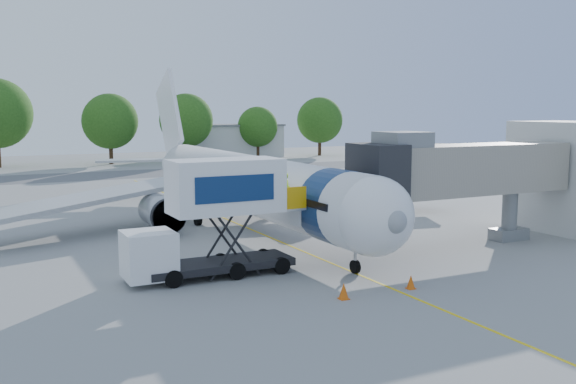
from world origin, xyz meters
name	(u,v)px	position (x,y,z in m)	size (l,w,h in m)	color
ground	(271,238)	(0.00, 0.00, 0.00)	(160.00, 160.00, 0.00)	gray
guidance_line	(271,238)	(0.00, 0.00, 0.01)	(0.15, 70.00, 0.01)	yellow
taxiway_strip	(120,175)	(0.00, 42.00, 0.00)	(120.00, 10.00, 0.01)	#59595B
aircraft	(244,183)	(0.00, 4.12, 2.95)	(34.17, 37.73, 11.35)	white
jet_bridge	(452,171)	(7.99, -7.00, 4.34)	(13.90, 3.20, 6.60)	gray
catering_hiloader	(212,219)	(-6.27, -7.00, 2.76)	(8.50, 2.44, 5.50)	black
ground_tug	(537,301)	(2.42, -18.24, 0.69)	(3.49, 2.14, 1.31)	white
safety_cone_a	(344,291)	(-2.71, -12.85, 0.33)	(0.44, 0.44, 0.69)	#DC550B
safety_cone_b	(411,282)	(0.72, -12.87, 0.30)	(0.39, 0.39, 0.63)	#DC550B
outbuilding_right	(230,141)	(22.00, 62.00, 2.66)	(16.40, 7.40, 5.30)	beige
tree_d	(110,121)	(2.06, 57.30, 6.03)	(7.79, 7.79, 9.93)	#382314
tree_e	(186,120)	(12.96, 56.58, 6.09)	(7.87, 7.87, 10.03)	#382314
tree_f	(258,127)	(25.34, 58.61, 4.93)	(6.38, 6.38, 8.13)	#382314
tree_g	(320,120)	(36.63, 58.51, 5.89)	(7.61, 7.61, 9.70)	#382314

